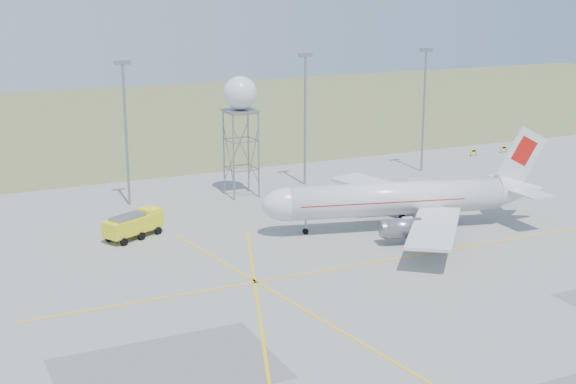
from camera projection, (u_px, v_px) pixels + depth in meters
name	position (u px, v px, depth m)	size (l,w,h in m)	color
grass_strip	(90.00, 121.00, 183.43)	(400.00, 120.00, 0.03)	brown
mast_b	(125.00, 121.00, 111.53)	(2.20, 0.50, 20.50)	gray
mast_c	(305.00, 108.00, 123.13)	(2.20, 0.50, 20.50)	gray
mast_d	(424.00, 100.00, 132.24)	(2.20, 0.50, 20.50)	gray
taxi_sign_near	(474.00, 151.00, 146.77)	(1.60, 0.17, 1.20)	black
taxi_sign_far	(504.00, 148.00, 149.67)	(1.60, 0.17, 1.20)	black
airliner_main	(400.00, 199.00, 102.50)	(37.46, 35.67, 12.87)	silver
radar_tower	(241.00, 130.00, 117.01)	(4.92, 4.92, 17.81)	gray
fire_truck	(135.00, 226.00, 99.52)	(8.27, 6.05, 3.18)	yellow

